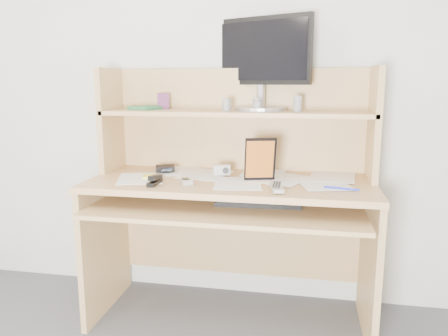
% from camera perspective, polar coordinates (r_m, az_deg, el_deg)
% --- Properties ---
extents(back_wall, '(3.60, 0.04, 2.50)m').
position_cam_1_polar(back_wall, '(2.43, 2.20, 11.70)').
color(back_wall, silver).
rests_on(back_wall, floor).
extents(desk, '(1.40, 0.70, 1.30)m').
position_cam_1_polar(desk, '(2.25, 1.19, -2.50)').
color(desk, tan).
rests_on(desk, floor).
extents(paper_clutter, '(1.32, 0.54, 0.01)m').
position_cam_1_polar(paper_clutter, '(2.16, 0.84, -1.48)').
color(paper_clutter, white).
rests_on(paper_clutter, desk).
extents(keyboard, '(0.41, 0.16, 0.03)m').
position_cam_1_polar(keyboard, '(2.10, 4.54, -4.38)').
color(keyboard, black).
rests_on(keyboard, desk).
extents(tv_remote, '(0.08, 0.17, 0.02)m').
position_cam_1_polar(tv_remote, '(1.96, 6.87, -2.50)').
color(tv_remote, '#9FA09A').
rests_on(tv_remote, paper_clutter).
extents(flip_phone, '(0.09, 0.11, 0.02)m').
position_cam_1_polar(flip_phone, '(2.08, -4.97, -1.60)').
color(flip_phone, silver).
rests_on(flip_phone, paper_clutter).
extents(stapler, '(0.04, 0.13, 0.04)m').
position_cam_1_polar(stapler, '(2.08, -9.05, -1.46)').
color(stapler, black).
rests_on(stapler, paper_clutter).
extents(wallet, '(0.12, 0.11, 0.03)m').
position_cam_1_polar(wallet, '(2.39, -7.70, -0.01)').
color(wallet, black).
rests_on(wallet, paper_clutter).
extents(sticky_note_pad, '(0.10, 0.10, 0.01)m').
position_cam_1_polar(sticky_note_pad, '(2.25, -9.49, -1.10)').
color(sticky_note_pad, yellow).
rests_on(sticky_note_pad, desk).
extents(digital_camera, '(0.09, 0.06, 0.05)m').
position_cam_1_polar(digital_camera, '(2.24, -0.31, -0.25)').
color(digital_camera, silver).
rests_on(digital_camera, paper_clutter).
extents(game_case, '(0.15, 0.05, 0.21)m').
position_cam_1_polar(game_case, '(2.11, 4.75, 1.16)').
color(game_case, black).
rests_on(game_case, paper_clutter).
extents(blue_pen, '(0.15, 0.05, 0.01)m').
position_cam_1_polar(blue_pen, '(2.01, 15.09, -2.59)').
color(blue_pen, '#1B2ACC').
rests_on(blue_pen, paper_clutter).
extents(card_box, '(0.07, 0.04, 0.09)m').
position_cam_1_polar(card_box, '(2.41, -7.95, 8.62)').
color(card_box, '#A91B16').
rests_on(card_box, desk).
extents(shelf_book, '(0.20, 0.23, 0.02)m').
position_cam_1_polar(shelf_book, '(2.43, -9.80, 7.78)').
color(shelf_book, '#2F763A').
rests_on(shelf_book, desk).
extents(chip_stack_a, '(0.06, 0.06, 0.06)m').
position_cam_1_polar(chip_stack_a, '(2.24, 0.33, 8.25)').
color(chip_stack_a, black).
rests_on(chip_stack_a, desk).
extents(chip_stack_b, '(0.05, 0.05, 0.07)m').
position_cam_1_polar(chip_stack_b, '(2.25, 4.28, 8.26)').
color(chip_stack_b, white).
rests_on(chip_stack_b, desk).
extents(chip_stack_c, '(0.04, 0.04, 0.05)m').
position_cam_1_polar(chip_stack_c, '(2.22, 4.40, 8.01)').
color(chip_stack_c, black).
rests_on(chip_stack_c, desk).
extents(chip_stack_d, '(0.05, 0.05, 0.08)m').
position_cam_1_polar(chip_stack_d, '(2.23, 9.60, 8.30)').
color(chip_stack_d, white).
rests_on(chip_stack_d, desk).
extents(monitor, '(0.52, 0.29, 0.48)m').
position_cam_1_polar(monitor, '(2.34, 4.93, 13.76)').
color(monitor, '#ACACB1').
rests_on(monitor, desk).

